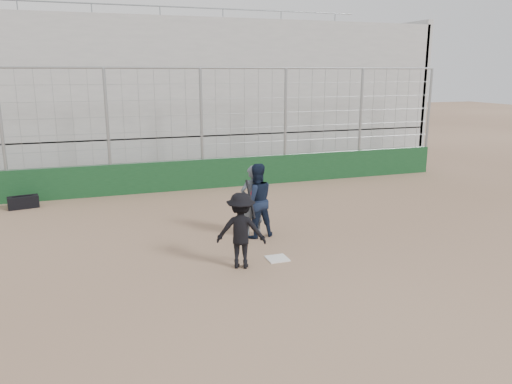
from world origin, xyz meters
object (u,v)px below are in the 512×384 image
object	(u,v)px
catcher_crouched	(256,213)
equipment_bag	(23,202)
batter_at_plate	(241,230)
umpire	(252,204)

from	to	relation	value
catcher_crouched	equipment_bag	xyz separation A→B (m)	(-5.59, 4.70, -0.43)
batter_at_plate	equipment_bag	bearing A→B (deg)	126.41
umpire	equipment_bag	xyz separation A→B (m)	(-5.56, 4.48, -0.60)
batter_at_plate	catcher_crouched	world-z (taller)	batter_at_plate
catcher_crouched	umpire	size ratio (longest dim) A/B	0.78
catcher_crouched	equipment_bag	bearing A→B (deg)	139.94
batter_at_plate	equipment_bag	xyz separation A→B (m)	(-4.69, 6.36, -0.60)
batter_at_plate	equipment_bag	world-z (taller)	batter_at_plate
catcher_crouched	batter_at_plate	bearing A→B (deg)	-118.37
batter_at_plate	umpire	size ratio (longest dim) A/B	1.12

